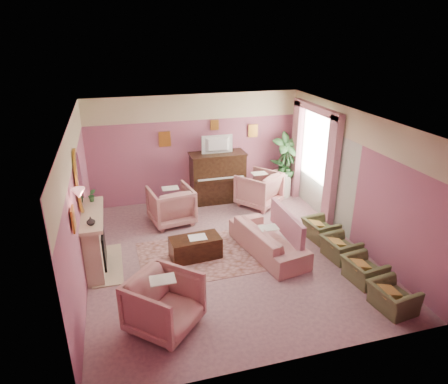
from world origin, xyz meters
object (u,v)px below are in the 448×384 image
object	(u,v)px
coffee_table	(195,248)
side_table	(281,184)
piano	(218,178)
floral_armchair_front	(164,301)
television	(218,143)
floral_armchair_right	(259,187)
olive_chair_b	(364,267)
sofa	(268,235)
olive_chair_a	(393,294)
olive_chair_d	(320,227)
olive_chair_c	(340,245)
floral_armchair_left	(171,203)

from	to	relation	value
coffee_table	side_table	distance (m)	3.88
piano	floral_armchair_front	xyz separation A→B (m)	(-2.03, -4.54, -0.15)
television	floral_armchair_right	bearing A→B (deg)	-28.56
olive_chair_b	sofa	bearing A→B (deg)	132.48
piano	olive_chair_a	size ratio (longest dim) A/B	2.00
sofa	floral_armchair_front	world-z (taller)	floral_armchair_front
floral_armchair_front	olive_chair_b	size ratio (longest dim) A/B	1.41
television	olive_chair_d	bearing A→B (deg)	-58.05
television	olive_chair_d	world-z (taller)	television
olive_chair_c	side_table	bearing A→B (deg)	87.38
olive_chair_b	floral_armchair_left	bearing A→B (deg)	132.19
olive_chair_b	olive_chair_d	size ratio (longest dim) A/B	1.00
olive_chair_d	side_table	world-z (taller)	side_table
olive_chair_a	olive_chair_b	bearing A→B (deg)	90.00
sofa	floral_armchair_right	xyz separation A→B (m)	(0.64, 2.29, 0.09)
floral_armchair_front	piano	bearing A→B (deg)	65.86
olive_chair_c	olive_chair_d	world-z (taller)	same
olive_chair_b	side_table	xyz separation A→B (m)	(0.15, 4.16, 0.05)
floral_armchair_left	olive_chair_a	xyz separation A→B (m)	(3.01, -4.14, -0.19)
piano	television	distance (m)	0.95
floral_armchair_right	floral_armchair_left	bearing A→B (deg)	-170.32
coffee_table	olive_chair_d	size ratio (longest dim) A/B	1.43
olive_chair_c	side_table	size ratio (longest dim) A/B	1.00
television	coffee_table	distance (m)	3.18
coffee_table	floral_armchair_left	xyz separation A→B (m)	(-0.22, 1.70, 0.27)
floral_armchair_right	olive_chair_a	world-z (taller)	floral_armchair_right
television	olive_chair_b	size ratio (longest dim) A/B	1.14
floral_armchair_front	side_table	bearing A→B (deg)	49.16
piano	floral_armchair_right	distance (m)	1.12
piano	sofa	distance (m)	2.89
floral_armchair_left	side_table	xyz separation A→B (m)	(3.16, 0.84, -0.15)
coffee_table	olive_chair_b	distance (m)	3.23
floral_armchair_right	piano	bearing A→B (deg)	149.16
olive_chair_d	sofa	bearing A→B (deg)	-170.76
television	floral_armchair_left	bearing A→B (deg)	-146.58
coffee_table	sofa	size ratio (longest dim) A/B	0.50
olive_chair_c	olive_chair_a	bearing A→B (deg)	-90.00
television	floral_armchair_right	size ratio (longest dim) A/B	0.81
side_table	floral_armchair_left	bearing A→B (deg)	-165.21
floral_armchair_right	side_table	size ratio (longest dim) A/B	1.41
piano	floral_armchair_front	world-z (taller)	piano
olive_chair_b	olive_chair_c	distance (m)	0.82
television	floral_armchair_left	distance (m)	2.00
olive_chair_a	coffee_table	bearing A→B (deg)	138.77
floral_armchair_left	olive_chair_a	world-z (taller)	floral_armchair_left
coffee_table	side_table	xyz separation A→B (m)	(2.94, 2.53, 0.12)
floral_armchair_front	olive_chair_a	world-z (taller)	floral_armchair_front
coffee_table	olive_chair_b	xyz separation A→B (m)	(2.79, -1.62, 0.08)
piano	side_table	world-z (taller)	piano
coffee_table	olive_chair_d	world-z (taller)	olive_chair_d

